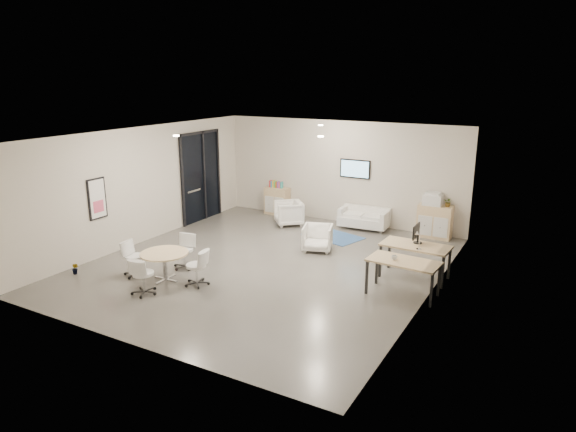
% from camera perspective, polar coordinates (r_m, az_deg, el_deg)
% --- Properties ---
extents(room_shell, '(9.60, 10.60, 4.80)m').
position_cam_1_polar(room_shell, '(12.33, -2.51, 1.59)').
color(room_shell, '#4E4C47').
rests_on(room_shell, ground).
extents(glass_door, '(0.09, 1.90, 2.85)m').
position_cam_1_polar(glass_door, '(16.60, -9.65, 4.62)').
color(glass_door, black).
rests_on(glass_door, room_shell).
extents(artwork, '(0.05, 0.54, 1.04)m').
position_cam_1_polar(artwork, '(13.72, -20.44, 1.80)').
color(artwork, black).
rests_on(artwork, room_shell).
extents(wall_tv, '(0.98, 0.06, 0.58)m').
position_cam_1_polar(wall_tv, '(16.00, 7.46, 5.22)').
color(wall_tv, black).
rests_on(wall_tv, room_shell).
extents(ceiling_spots, '(3.14, 4.14, 0.03)m').
position_cam_1_polar(ceiling_spots, '(12.87, -1.40, 9.32)').
color(ceiling_spots, '#FFEAC6').
rests_on(ceiling_spots, room_shell).
extents(sideboard_left, '(0.81, 0.42, 0.91)m').
position_cam_1_polar(sideboard_left, '(17.25, -1.21, 1.68)').
color(sideboard_left, tan).
rests_on(sideboard_left, room_shell).
extents(sideboard_right, '(0.96, 0.46, 0.96)m').
position_cam_1_polar(sideboard_right, '(15.33, 15.98, -0.58)').
color(sideboard_right, tan).
rests_on(sideboard_right, room_shell).
extents(books, '(0.47, 0.14, 0.22)m').
position_cam_1_polar(books, '(17.14, -1.34, 3.54)').
color(books, red).
rests_on(books, sideboard_left).
extents(printer, '(0.53, 0.45, 0.37)m').
position_cam_1_polar(printer, '(15.20, 15.80, 1.83)').
color(printer, white).
rests_on(printer, sideboard_right).
extents(loveseat, '(1.52, 0.82, 0.55)m').
position_cam_1_polar(loveseat, '(15.85, 8.46, -0.30)').
color(loveseat, silver).
rests_on(loveseat, room_shell).
extents(blue_rug, '(1.83, 1.47, 0.01)m').
position_cam_1_polar(blue_rug, '(15.01, 5.02, -2.25)').
color(blue_rug, '#305492').
rests_on(blue_rug, room_shell).
extents(armchair_left, '(1.09, 1.10, 0.83)m').
position_cam_1_polar(armchair_left, '(16.02, 0.08, 0.46)').
color(armchair_left, silver).
rests_on(armchair_left, room_shell).
extents(armchair_right, '(0.93, 0.90, 0.77)m').
position_cam_1_polar(armchair_right, '(13.69, 3.29, -2.31)').
color(armchair_right, silver).
rests_on(armchair_right, room_shell).
extents(desk_rear, '(1.56, 0.83, 0.80)m').
position_cam_1_polar(desk_rear, '(12.10, 13.99, -3.49)').
color(desk_rear, tan).
rests_on(desk_rear, room_shell).
extents(desk_front, '(1.53, 0.84, 0.77)m').
position_cam_1_polar(desk_front, '(11.11, 12.73, -5.24)').
color(desk_front, tan).
rests_on(desk_front, room_shell).
extents(monitor, '(0.20, 0.50, 0.44)m').
position_cam_1_polar(monitor, '(12.15, 14.09, -1.85)').
color(monitor, black).
rests_on(monitor, desk_rear).
extents(round_table, '(1.09, 1.09, 0.66)m').
position_cam_1_polar(round_table, '(11.99, -13.57, -4.36)').
color(round_table, tan).
rests_on(round_table, room_shell).
extents(meeting_chairs, '(2.27, 2.27, 0.82)m').
position_cam_1_polar(meeting_chairs, '(12.05, -13.52, -5.10)').
color(meeting_chairs, white).
rests_on(meeting_chairs, room_shell).
extents(plant_cabinet, '(0.28, 0.30, 0.21)m').
position_cam_1_polar(plant_cabinet, '(15.10, 17.37, 1.36)').
color(plant_cabinet, '#3F7F3F').
rests_on(plant_cabinet, sideboard_right).
extents(plant_floor, '(0.21, 0.31, 0.12)m').
position_cam_1_polar(plant_floor, '(13.16, -22.53, -5.73)').
color(plant_floor, '#3F7F3F').
rests_on(plant_floor, room_shell).
extents(cup, '(0.15, 0.13, 0.12)m').
position_cam_1_polar(cup, '(11.08, 11.73, -4.49)').
color(cup, white).
rests_on(cup, desk_front).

